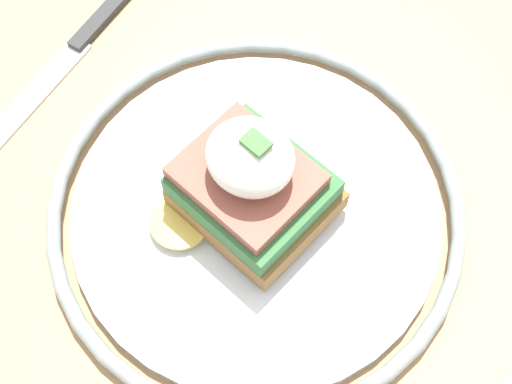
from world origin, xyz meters
TOP-DOWN VIEW (x-y plane):
  - dining_table at (0.00, 0.00)m, footprint 0.91×0.77m
  - plate at (0.02, 0.03)m, footprint 0.28×0.28m
  - sandwich at (0.02, 0.03)m, footprint 0.09×0.10m
  - knife at (0.22, 0.02)m, footprint 0.05×0.19m

SIDE VIEW (x-z plane):
  - dining_table at x=0.00m, z-range 0.24..0.97m
  - knife at x=0.22m, z-range 0.72..0.73m
  - plate at x=0.02m, z-range 0.73..0.74m
  - sandwich at x=0.02m, z-range 0.73..0.81m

